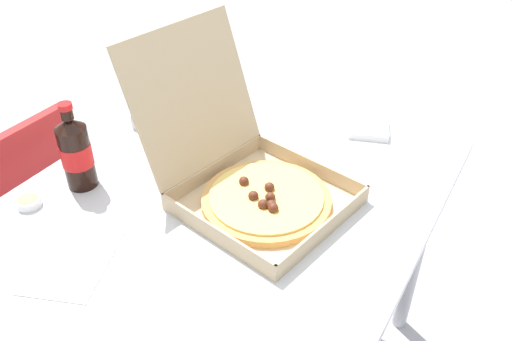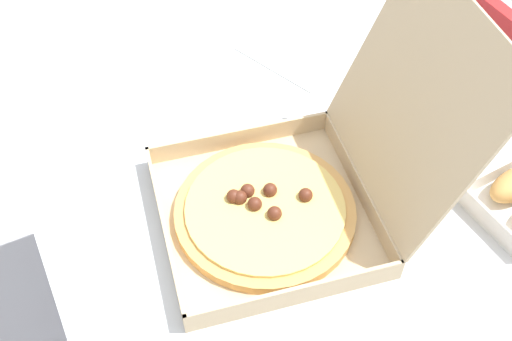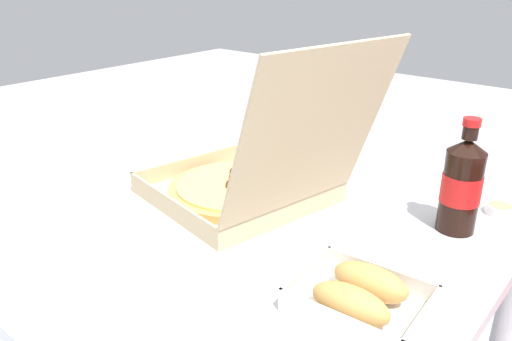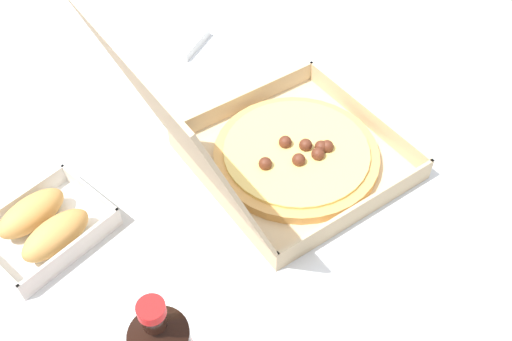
% 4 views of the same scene
% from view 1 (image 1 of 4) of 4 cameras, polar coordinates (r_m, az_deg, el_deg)
% --- Properties ---
extents(dining_table, '(1.13, 0.91, 0.76)m').
position_cam_1_polar(dining_table, '(1.32, -3.30, -5.79)').
color(dining_table, silver).
rests_on(dining_table, ground_plane).
extents(chair, '(0.40, 0.40, 0.83)m').
position_cam_1_polar(chair, '(1.79, -24.43, -4.69)').
color(chair, red).
rests_on(chair, ground_plane).
extents(pizza_box_open, '(0.42, 0.51, 0.37)m').
position_cam_1_polar(pizza_box_open, '(1.23, -0.33, -1.19)').
color(pizza_box_open, tan).
rests_on(pizza_box_open, dining_table).
extents(bread_side_box, '(0.16, 0.20, 0.06)m').
position_cam_1_polar(bread_side_box, '(1.54, -8.83, 5.68)').
color(bread_side_box, white).
rests_on(bread_side_box, dining_table).
extents(cola_bottle, '(0.07, 0.07, 0.22)m').
position_cam_1_polar(cola_bottle, '(1.32, -18.81, 1.88)').
color(cola_bottle, black).
rests_on(cola_bottle, dining_table).
extents(paper_menu, '(0.25, 0.22, 0.00)m').
position_cam_1_polar(paper_menu, '(1.17, -19.10, -9.13)').
color(paper_menu, white).
rests_on(paper_menu, dining_table).
extents(napkin_pile, '(0.14, 0.14, 0.02)m').
position_cam_1_polar(napkin_pile, '(1.53, 12.04, 4.49)').
color(napkin_pile, white).
rests_on(napkin_pile, dining_table).
extents(dipping_sauce_cup, '(0.06, 0.06, 0.02)m').
position_cam_1_polar(dipping_sauce_cup, '(1.34, -23.28, -3.12)').
color(dipping_sauce_cup, white).
rests_on(dipping_sauce_cup, dining_table).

